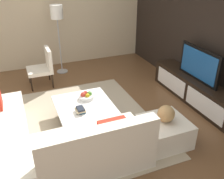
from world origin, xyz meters
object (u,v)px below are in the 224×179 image
at_px(television, 199,64).
at_px(decorative_ball, 166,114).
at_px(sectional_couch, 34,143).
at_px(media_console, 195,90).
at_px(book_stack, 81,110).
at_px(coffee_table, 85,113).
at_px(floor_lamp, 57,17).
at_px(fruit_bowl, 86,96).
at_px(ottoman, 164,132).
at_px(accent_chair_near, 43,65).

relative_size(television, decorative_ball, 4.06).
relative_size(sectional_couch, decorative_ball, 9.12).
relative_size(media_console, book_stack, 13.15).
bearing_deg(coffee_table, floor_lamp, 177.41).
bearing_deg(sectional_couch, fruit_bowl, 127.56).
relative_size(coffee_table, book_stack, 5.86).
bearing_deg(ottoman, book_stack, -124.08).
distance_m(media_console, decorative_ball, 1.59).
relative_size(accent_chair_near, book_stack, 4.90).
bearing_deg(media_console, television, 90.00).
xyz_separation_m(sectional_couch, coffee_table, (-0.61, 0.93, -0.08)).
xyz_separation_m(media_console, television, (0.00, 0.00, 0.57)).
bearing_deg(coffee_table, television, 87.51).
xyz_separation_m(accent_chair_near, decorative_ball, (2.82, 1.42, 0.05)).
bearing_deg(decorative_ball, fruit_bowl, -142.07).
bearing_deg(fruit_bowl, sectional_couch, -52.44).
xyz_separation_m(floor_lamp, fruit_bowl, (2.26, -0.01, -0.97)).
bearing_deg(decorative_ball, book_stack, -124.08).
relative_size(television, accent_chair_near, 1.24).
bearing_deg(sectional_couch, ottoman, 78.90).
relative_size(television, floor_lamp, 0.64).
bearing_deg(book_stack, ottoman, 55.92).
relative_size(television, ottoman, 1.55).
xyz_separation_m(decorative_ball, book_stack, (-0.77, -1.13, -0.11)).
distance_m(media_console, television, 0.57).
bearing_deg(television, floor_lamp, -139.34).
relative_size(media_console, decorative_ball, 8.75).
xyz_separation_m(media_console, ottoman, (0.89, -1.29, -0.05)).
relative_size(sectional_couch, fruit_bowl, 8.68).
xyz_separation_m(floor_lamp, book_stack, (2.67, -0.23, -0.98)).
bearing_deg(decorative_ball, sectional_couch, -101.10).
bearing_deg(ottoman, fruit_bowl, -142.07).
bearing_deg(coffee_table, fruit_bowl, 151.36).
height_order(media_console, floor_lamp, floor_lamp).
relative_size(decorative_ball, book_stack, 1.50).
height_order(coffee_table, ottoman, ottoman).
relative_size(media_console, sectional_couch, 0.96).
bearing_deg(fruit_bowl, television, 82.72).
relative_size(media_console, fruit_bowl, 8.33).
relative_size(television, sectional_couch, 0.45).
distance_m(accent_chair_near, ottoman, 3.17).
height_order(coffee_table, fruit_bowl, fruit_bowl).
relative_size(coffee_table, ottoman, 1.48).
bearing_deg(book_stack, accent_chair_near, -172.15).
height_order(accent_chair_near, book_stack, accent_chair_near).
bearing_deg(fruit_bowl, coffee_table, -28.64).
distance_m(television, book_stack, 2.46).
bearing_deg(book_stack, television, 92.87).
relative_size(sectional_couch, ottoman, 3.47).
xyz_separation_m(sectional_couch, book_stack, (-0.39, 0.80, 0.14)).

